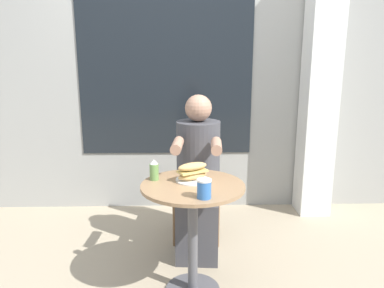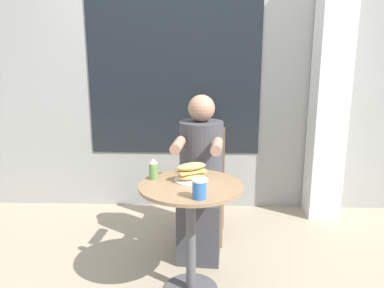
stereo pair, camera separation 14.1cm
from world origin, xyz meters
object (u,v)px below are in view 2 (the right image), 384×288
sandwich_on_plate (192,173)px  drink_cup (199,189)px  diner_chair (202,172)px  cafe_table (191,216)px  seated_diner (201,187)px  condiment_bottle (153,169)px

sandwich_on_plate → drink_cup: sandwich_on_plate is taller
diner_chair → sandwich_on_plate: size_ratio=4.26×
drink_cup → diner_chair: bearing=89.6°
cafe_table → drink_cup: bearing=-76.1°
cafe_table → seated_diner: bearing=84.0°
diner_chair → seated_diner: (-0.01, -0.34, -0.01)m
sandwich_on_plate → drink_cup: bearing=-79.5°
cafe_table → condiment_bottle: condiment_bottle is taller
seated_diner → drink_cup: bearing=94.7°
diner_chair → condiment_bottle: (-0.29, -0.73, 0.24)m
diner_chair → sandwich_on_plate: 0.79m
sandwich_on_plate → drink_cup: 0.29m
cafe_table → sandwich_on_plate: bearing=89.0°
drink_cup → cafe_table: bearing=103.9°
cafe_table → diner_chair: diner_chair is taller
diner_chair → condiment_bottle: diner_chair is taller
sandwich_on_plate → diner_chair: bearing=85.5°
seated_diner → condiment_bottle: bearing=58.5°
cafe_table → diner_chair: bearing=85.8°
diner_chair → drink_cup: diner_chair is taller
cafe_table → sandwich_on_plate: 0.25m
sandwich_on_plate → condiment_bottle: size_ratio=1.60×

